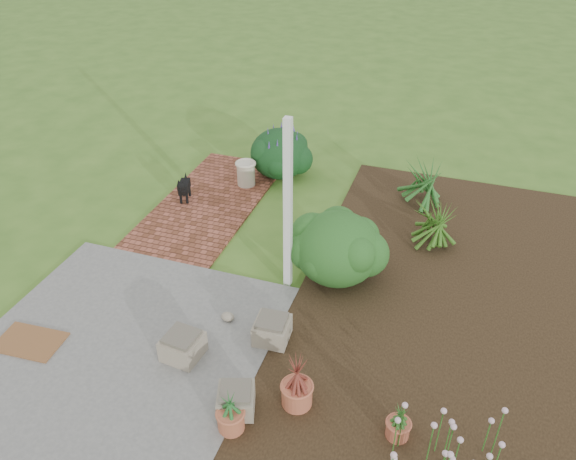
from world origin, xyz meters
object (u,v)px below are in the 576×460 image
(stone_trough_near, at_px, (236,401))
(black_dog, at_px, (184,187))
(evergreen_shrub, at_px, (337,247))
(cream_ceramic_urn, at_px, (246,174))

(stone_trough_near, xyz_separation_m, black_dog, (-2.59, 3.80, 0.14))
(black_dog, relative_size, evergreen_shrub, 0.43)
(cream_ceramic_urn, bearing_deg, black_dog, -131.43)
(black_dog, bearing_deg, evergreen_shrub, -38.60)
(stone_trough_near, relative_size, black_dog, 0.75)
(stone_trough_near, relative_size, cream_ceramic_urn, 0.90)
(black_dog, height_order, evergreen_shrub, evergreen_shrub)
(stone_trough_near, bearing_deg, black_dog, 124.33)
(black_dog, bearing_deg, stone_trough_near, -72.84)
(stone_trough_near, height_order, black_dog, black_dog)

